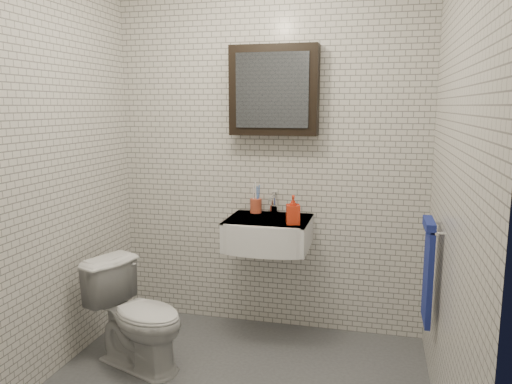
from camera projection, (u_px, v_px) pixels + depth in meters
room_shell at (227, 132)px, 2.52m from camera, size 2.22×2.02×2.51m
washbasin at (267, 233)px, 3.34m from camera, size 0.55×0.50×0.20m
faucet at (273, 204)px, 3.50m from camera, size 0.06×0.20×0.15m
mirror_cabinet at (274, 91)px, 3.36m from camera, size 0.60×0.15×0.60m
towel_rail at (428, 267)px, 2.74m from camera, size 0.09×0.30×0.58m
toothbrush_cup at (256, 205)px, 3.53m from camera, size 0.11×0.11×0.22m
soap_bottle at (293, 210)px, 3.18m from camera, size 0.10×0.10×0.19m
toilet at (138, 315)px, 3.06m from camera, size 0.73×0.57×0.66m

